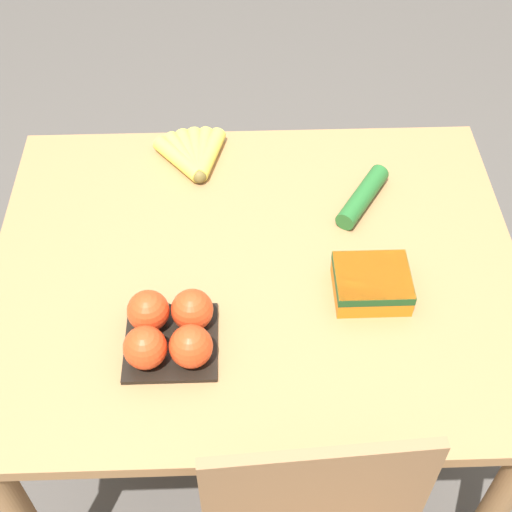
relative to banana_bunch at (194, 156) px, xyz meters
name	(u,v)px	position (x,y,z in m)	size (l,w,h in m)	color
ground_plane	(256,434)	(-0.14, 0.34, -0.78)	(12.00, 12.00, 0.00)	#4C4742
dining_table	(256,297)	(-0.14, 0.34, -0.13)	(1.14, 0.91, 0.76)	#9E7044
banana_bunch	(194,156)	(0.00, 0.00, 0.00)	(0.18, 0.18, 0.04)	brown
tomato_pack	(169,330)	(0.03, 0.54, 0.03)	(0.18, 0.18, 0.09)	black
carrot_bag	(372,282)	(-0.37, 0.42, 0.01)	(0.15, 0.13, 0.06)	orange
cucumber_near	(363,197)	(-0.39, 0.16, 0.00)	(0.14, 0.19, 0.04)	#236028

